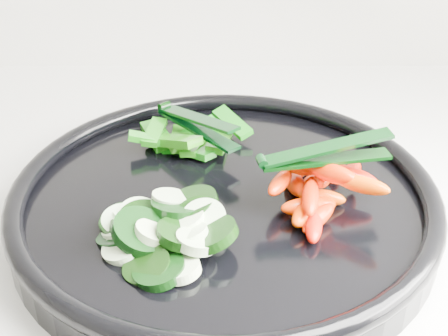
{
  "coord_description": "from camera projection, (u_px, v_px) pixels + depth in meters",
  "views": [
    {
      "loc": [
        0.31,
        1.19,
        1.26
      ],
      "look_at": [
        0.32,
        1.64,
        0.99
      ],
      "focal_mm": 50.0,
      "sensor_mm": 36.0,
      "label": 1
    }
  ],
  "objects": [
    {
      "name": "veggie_tray",
      "position": [
        224.0,
        201.0,
        0.55
      ],
      "size": [
        0.43,
        0.43,
        0.04
      ],
      "color": "black",
      "rests_on": "counter"
    },
    {
      "name": "cucumber_pile",
      "position": [
        158.0,
        227.0,
        0.5
      ],
      "size": [
        0.13,
        0.13,
        0.04
      ],
      "color": "black",
      "rests_on": "veggie_tray"
    },
    {
      "name": "carrot_pile",
      "position": [
        318.0,
        184.0,
        0.53
      ],
      "size": [
        0.1,
        0.15,
        0.05
      ],
      "color": "#F94000",
      "rests_on": "veggie_tray"
    },
    {
      "name": "pepper_pile",
      "position": [
        184.0,
        139.0,
        0.62
      ],
      "size": [
        0.12,
        0.09,
        0.04
      ],
      "color": "#136E0A",
      "rests_on": "veggie_tray"
    },
    {
      "name": "tong_carrot",
      "position": [
        322.0,
        154.0,
        0.51
      ],
      "size": [
        0.11,
        0.04,
        0.02
      ],
      "color": "black",
      "rests_on": "carrot_pile"
    },
    {
      "name": "tong_pepper",
      "position": [
        195.0,
        122.0,
        0.61
      ],
      "size": [
        0.08,
        0.1,
        0.02
      ],
      "color": "black",
      "rests_on": "pepper_pile"
    }
  ]
}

